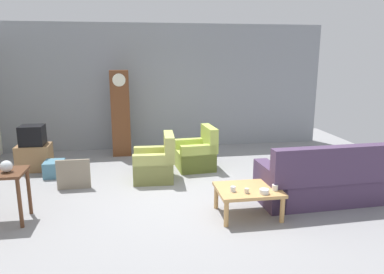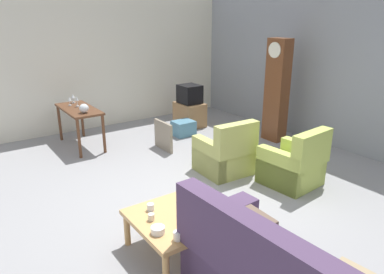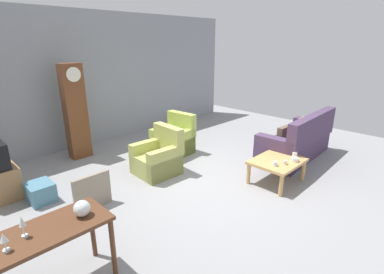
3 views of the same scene
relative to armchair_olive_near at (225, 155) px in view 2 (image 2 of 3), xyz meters
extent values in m
plane|color=gray|center=(0.46, -0.96, -0.31)|extent=(10.40, 10.40, 0.00)
cube|color=gray|center=(0.46, 2.64, 1.29)|extent=(8.40, 0.16, 3.20)
cube|color=silver|center=(-3.74, -0.56, 1.13)|extent=(0.12, 6.40, 2.88)
cube|color=#4C3856|center=(2.70, -1.87, 0.43)|extent=(2.11, 0.28, 0.60)
cube|color=#4C3856|center=(1.75, -1.54, 0.03)|extent=(0.27, 0.85, 0.68)
cube|color=brown|center=(2.20, -1.48, 0.31)|extent=(0.36, 0.13, 0.36)
cube|color=tan|center=(-0.05, 0.00, -0.11)|extent=(0.80, 0.80, 0.40)
cube|color=tan|center=(0.27, -0.01, 0.35)|extent=(0.22, 0.77, 0.52)
cube|color=tan|center=(-0.04, 0.30, -0.01)|extent=(0.77, 0.20, 0.60)
cube|color=tan|center=(-0.06, -0.30, -0.01)|extent=(0.77, 0.20, 0.60)
cube|color=#B0C354|center=(0.88, 0.57, -0.11)|extent=(0.82, 0.82, 0.40)
cube|color=#B0C354|center=(1.20, 0.60, 0.35)|extent=(0.24, 0.77, 0.52)
cube|color=#B0C354|center=(0.86, 0.87, -0.01)|extent=(0.77, 0.22, 0.60)
cube|color=#B0C354|center=(0.91, 0.27, -0.01)|extent=(0.77, 0.22, 0.60)
cube|color=tan|center=(1.30, -1.86, 0.11)|extent=(0.96, 0.76, 0.05)
cylinder|color=tan|center=(0.87, -2.18, -0.11)|extent=(0.07, 0.07, 0.39)
cylinder|color=tan|center=(1.72, -2.18, -0.11)|extent=(0.07, 0.07, 0.39)
cylinder|color=tan|center=(0.87, -1.53, -0.11)|extent=(0.07, 0.07, 0.39)
cylinder|color=tan|center=(1.72, -1.53, -0.11)|extent=(0.07, 0.07, 0.39)
cube|color=#56331E|center=(-2.63, -1.51, 0.45)|extent=(1.30, 0.56, 0.04)
cylinder|color=#56331E|center=(-3.24, -1.74, 0.06)|extent=(0.06, 0.06, 0.74)
cylinder|color=#56331E|center=(-2.02, -1.74, 0.06)|extent=(0.06, 0.06, 0.74)
cylinder|color=#56331E|center=(-3.24, -1.27, 0.06)|extent=(0.06, 0.06, 0.74)
cylinder|color=#56331E|center=(-2.02, -1.27, 0.06)|extent=(0.06, 0.06, 0.74)
cube|color=brown|center=(-0.71, 1.92, 0.73)|extent=(0.44, 0.28, 2.07)
cylinder|color=silver|center=(-0.71, 1.77, 1.54)|extent=(0.30, 0.02, 0.30)
cube|color=#997047|center=(-2.53, 1.04, -0.03)|extent=(0.68, 0.52, 0.55)
cube|color=black|center=(-2.53, 1.04, 0.46)|extent=(0.48, 0.44, 0.42)
cube|color=gray|center=(-1.52, -0.27, -0.03)|extent=(0.60, 0.05, 0.56)
cube|color=teal|center=(-2.03, 0.53, -0.15)|extent=(0.37, 0.44, 0.32)
sphere|color=silver|center=(-2.22, -1.54, 0.56)|extent=(0.17, 0.17, 0.17)
cylinder|color=white|center=(1.66, -2.00, 0.18)|extent=(0.09, 0.09, 0.09)
cylinder|color=silver|center=(1.03, -1.95, 0.17)|extent=(0.08, 0.08, 0.08)
cylinder|color=beige|center=(1.21, -2.04, 0.17)|extent=(0.07, 0.07, 0.07)
cylinder|color=white|center=(1.46, -2.10, 0.17)|extent=(0.14, 0.14, 0.07)
cylinder|color=silver|center=(-3.12, -1.45, 0.48)|extent=(0.07, 0.07, 0.02)
cylinder|color=silver|center=(-3.12, -1.45, 0.53)|extent=(0.01, 0.01, 0.08)
cone|color=silver|center=(-3.12, -1.45, 0.62)|extent=(0.08, 0.08, 0.08)
cylinder|color=silver|center=(-2.92, -1.58, 0.48)|extent=(0.06, 0.06, 0.02)
cylinder|color=silver|center=(-2.92, -1.58, 0.53)|extent=(0.01, 0.01, 0.08)
cone|color=silver|center=(-2.92, -1.58, 0.61)|extent=(0.07, 0.07, 0.08)
cylinder|color=silver|center=(-2.75, -1.49, 0.48)|extent=(0.05, 0.05, 0.02)
cylinder|color=silver|center=(-2.75, -1.49, 0.54)|extent=(0.01, 0.01, 0.10)
cone|color=silver|center=(-2.75, -1.49, 0.64)|extent=(0.06, 0.06, 0.10)
camera|label=1|loc=(-0.37, -6.82, 2.12)|focal=33.70mm
camera|label=2|loc=(4.16, -3.59, 2.19)|focal=33.55mm
camera|label=3|loc=(-3.24, -4.15, 2.20)|focal=26.92mm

